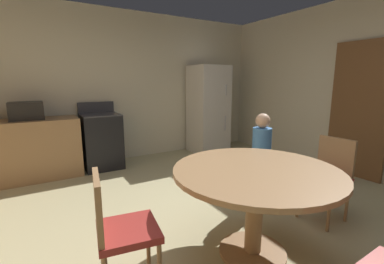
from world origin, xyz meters
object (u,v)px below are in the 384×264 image
Objects in this scene: dining_table at (255,186)px; person_child at (261,156)px; oven_range at (102,141)px; chair_west at (118,226)px; chair_east at (328,173)px; microwave at (26,111)px; refrigerator at (208,110)px.

dining_table is 1.24× the size of person_child.
person_child is (1.34, -2.34, 0.11)m from oven_range.
person_child is (1.85, 0.52, 0.08)m from chair_west.
chair_east reaches higher than dining_table.
microwave reaches higher than dining_table.
person_child reaches higher than chair_west.
dining_table is at bearing -0.00° from chair_west.
chair_east is (2.70, -2.97, -0.53)m from microwave.
chair_west and chair_east have the same top height.
person_child is (2.36, -2.34, -0.45)m from microwave.
oven_range reaches higher than dining_table.
microwave is 4.05m from chair_east.
refrigerator is 3.37m from dining_table.
microwave is (-1.02, -0.00, 0.56)m from oven_range.
chair_west is at bearing -5.62° from chair_east.
refrigerator reaches higher than chair_east.
person_child is at bearing -109.34° from refrigerator.
dining_table is 1.55× the size of chair_east.
chair_east is at bearing 75.81° from person_child.
chair_east is (-0.47, -2.92, -0.38)m from refrigerator.
oven_range is at bearing -63.18° from chair_east.
refrigerator reaches higher than microwave.
dining_table is (0.58, -3.03, 0.15)m from oven_range.
microwave reaches higher than oven_range.
refrigerator reaches higher than dining_table.
oven_range is 2.91m from chair_west.
dining_table is at bearing 0.00° from person_child.
person_child is (0.76, 0.69, -0.03)m from dining_table.
oven_range is 1.26× the size of chair_east.
oven_range reaches higher than chair_east.
chair_east is at bearing -60.66° from oven_range.
chair_west is (-0.51, -2.86, 0.03)m from oven_range.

